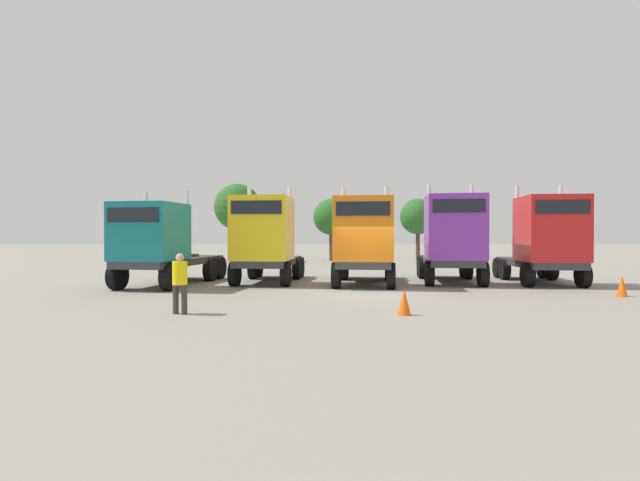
# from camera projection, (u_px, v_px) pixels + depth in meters

# --- Properties ---
(ground) EXTENTS (200.00, 200.00, 0.00)m
(ground) POSITION_uv_depth(u_px,v_px,m) (370.00, 294.00, 17.25)
(ground) COLOR gray
(semi_truck_teal) EXTENTS (3.79, 6.80, 4.06)m
(semi_truck_teal) POSITION_uv_depth(u_px,v_px,m) (159.00, 243.00, 19.62)
(semi_truck_teal) COLOR #333338
(semi_truck_teal) RESTS_ON ground
(semi_truck_yellow) EXTENTS (3.26, 5.99, 4.43)m
(semi_truck_yellow) POSITION_uv_depth(u_px,v_px,m) (265.00, 238.00, 20.90)
(semi_truck_yellow) COLOR #333338
(semi_truck_yellow) RESTS_ON ground
(semi_truck_orange) EXTENTS (3.50, 6.42, 4.33)m
(semi_truck_orange) POSITION_uv_depth(u_px,v_px,m) (364.00, 240.00, 20.08)
(semi_truck_orange) COLOR #333338
(semi_truck_orange) RESTS_ON ground
(semi_truck_purple) EXTENTS (3.50, 6.22, 4.49)m
(semi_truck_purple) POSITION_uv_depth(u_px,v_px,m) (452.00, 239.00, 20.83)
(semi_truck_purple) COLOR #333338
(semi_truck_purple) RESTS_ON ground
(semi_truck_red) EXTENTS (3.30, 5.94, 4.43)m
(semi_truck_red) POSITION_uv_depth(u_px,v_px,m) (546.00, 239.00, 20.46)
(semi_truck_red) COLOR #333338
(semi_truck_red) RESTS_ON ground
(visitor_in_hivis) EXTENTS (0.52, 0.52, 1.66)m
(visitor_in_hivis) POSITION_uv_depth(u_px,v_px,m) (180.00, 279.00, 12.84)
(visitor_in_hivis) COLOR #353535
(visitor_in_hivis) RESTS_ON ground
(traffic_cone_mid) EXTENTS (0.36, 0.36, 0.71)m
(traffic_cone_mid) POSITION_uv_depth(u_px,v_px,m) (404.00, 302.00, 12.68)
(traffic_cone_mid) COLOR #F2590C
(traffic_cone_mid) RESTS_ON ground
(traffic_cone_far) EXTENTS (0.36, 0.36, 0.75)m
(traffic_cone_far) POSITION_uv_depth(u_px,v_px,m) (622.00, 286.00, 16.52)
(traffic_cone_far) COLOR #F2590C
(traffic_cone_far) RESTS_ON ground
(oak_far_left) EXTENTS (3.83, 3.83, 6.44)m
(oak_far_left) POSITION_uv_depth(u_px,v_px,m) (237.00, 207.00, 38.77)
(oak_far_left) COLOR #4C3823
(oak_far_left) RESTS_ON ground
(oak_far_centre) EXTENTS (3.11, 3.11, 5.32)m
(oak_far_centre) POSITION_uv_depth(u_px,v_px,m) (331.00, 217.00, 40.31)
(oak_far_centre) COLOR #4C3823
(oak_far_centre) RESTS_ON ground
(oak_far_right) EXTENTS (3.18, 3.18, 5.45)m
(oak_far_right) POSITION_uv_depth(u_px,v_px,m) (418.00, 217.00, 41.81)
(oak_far_right) COLOR #4C3823
(oak_far_right) RESTS_ON ground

